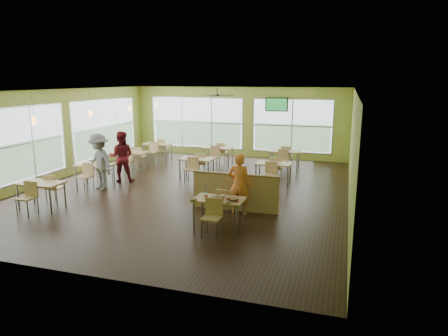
# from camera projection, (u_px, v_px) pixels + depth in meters

# --- Properties ---
(room) EXTENTS (12.00, 12.04, 3.20)m
(room) POSITION_uv_depth(u_px,v_px,m) (188.00, 141.00, 12.72)
(room) COLOR black
(room) RESTS_ON ground
(window_bays) EXTENTS (9.24, 10.24, 2.38)m
(window_bays) POSITION_uv_depth(u_px,v_px,m) (157.00, 131.00, 16.38)
(window_bays) COLOR white
(window_bays) RESTS_ON room
(main_table) EXTENTS (1.22, 1.52, 0.87)m
(main_table) POSITION_uv_depth(u_px,v_px,m) (219.00, 203.00, 9.56)
(main_table) COLOR tan
(main_table) RESTS_ON floor
(half_wall_divider) EXTENTS (2.40, 0.14, 1.04)m
(half_wall_divider) POSITION_uv_depth(u_px,v_px,m) (235.00, 192.00, 10.94)
(half_wall_divider) COLOR tan
(half_wall_divider) RESTS_ON floor
(dining_tables) EXTENTS (6.92, 8.72, 0.87)m
(dining_tables) POSITION_uv_depth(u_px,v_px,m) (180.00, 159.00, 14.83)
(dining_tables) COLOR tan
(dining_tables) RESTS_ON floor
(pendant_lights) EXTENTS (0.11, 7.31, 0.86)m
(pendant_lights) POSITION_uv_depth(u_px,v_px,m) (111.00, 111.00, 14.09)
(pendant_lights) COLOR #2D2119
(pendant_lights) RESTS_ON ceiling
(ceiling_fan) EXTENTS (1.25, 1.25, 0.29)m
(ceiling_fan) POSITION_uv_depth(u_px,v_px,m) (217.00, 95.00, 15.23)
(ceiling_fan) COLOR #2D2119
(ceiling_fan) RESTS_ON ceiling
(tv_backwall) EXTENTS (1.00, 0.07, 0.60)m
(tv_backwall) POSITION_uv_depth(u_px,v_px,m) (277.00, 104.00, 17.52)
(tv_backwall) COLOR black
(tv_backwall) RESTS_ON wall_back
(man_plaid) EXTENTS (0.62, 0.42, 1.67)m
(man_plaid) POSITION_uv_depth(u_px,v_px,m) (239.00, 184.00, 10.53)
(man_plaid) COLOR #FF531C
(man_plaid) RESTS_ON floor
(patron_maroon) EXTENTS (1.04, 0.93, 1.78)m
(patron_maroon) POSITION_uv_depth(u_px,v_px,m) (122.00, 157.00, 13.94)
(patron_maroon) COLOR maroon
(patron_maroon) RESTS_ON floor
(patron_grey) EXTENTS (1.36, 1.10, 1.84)m
(patron_grey) POSITION_uv_depth(u_px,v_px,m) (99.00, 162.00, 12.94)
(patron_grey) COLOR slate
(patron_grey) RESTS_ON floor
(cup_blue) EXTENTS (0.10, 0.10, 0.37)m
(cup_blue) POSITION_uv_depth(u_px,v_px,m) (206.00, 196.00, 9.47)
(cup_blue) COLOR white
(cup_blue) RESTS_ON main_table
(cup_yellow) EXTENTS (0.10, 0.10, 0.34)m
(cup_yellow) POSITION_uv_depth(u_px,v_px,m) (213.00, 197.00, 9.39)
(cup_yellow) COLOR white
(cup_yellow) RESTS_ON main_table
(cup_red_near) EXTENTS (0.10, 0.10, 0.38)m
(cup_red_near) POSITION_uv_depth(u_px,v_px,m) (223.00, 197.00, 9.36)
(cup_red_near) COLOR white
(cup_red_near) RESTS_ON main_table
(cup_red_far) EXTENTS (0.09, 0.09, 0.34)m
(cup_red_far) POSITION_uv_depth(u_px,v_px,m) (228.00, 199.00, 9.30)
(cup_red_far) COLOR white
(cup_red_far) RESTS_ON main_table
(food_basket) EXTENTS (0.24, 0.24, 0.05)m
(food_basket) POSITION_uv_depth(u_px,v_px,m) (234.00, 199.00, 9.37)
(food_basket) COLOR black
(food_basket) RESTS_ON main_table
(ketchup_cup) EXTENTS (0.05, 0.05, 0.02)m
(ketchup_cup) POSITION_uv_depth(u_px,v_px,m) (237.00, 202.00, 9.25)
(ketchup_cup) COLOR #B10400
(ketchup_cup) RESTS_ON main_table
(wrapper_left) EXTENTS (0.18, 0.16, 0.04)m
(wrapper_left) POSITION_uv_depth(u_px,v_px,m) (193.00, 199.00, 9.41)
(wrapper_left) COLOR olive
(wrapper_left) RESTS_ON main_table
(wrapper_mid) EXTENTS (0.25, 0.23, 0.06)m
(wrapper_mid) POSITION_uv_depth(u_px,v_px,m) (220.00, 197.00, 9.60)
(wrapper_mid) COLOR olive
(wrapper_mid) RESTS_ON main_table
(wrapper_right) EXTENTS (0.17, 0.17, 0.04)m
(wrapper_right) POSITION_uv_depth(u_px,v_px,m) (228.00, 203.00, 9.16)
(wrapper_right) COLOR olive
(wrapper_right) RESTS_ON main_table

